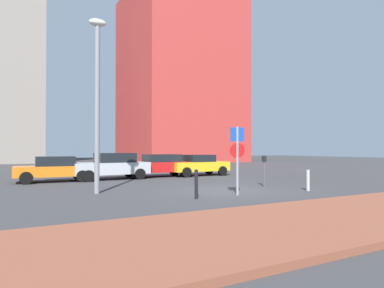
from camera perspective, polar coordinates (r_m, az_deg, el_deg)
ground_plane at (r=14.76m, az=5.53°, el=-7.82°), size 120.00×120.00×0.00m
sidewalk_brick at (r=10.14m, az=26.55°, el=-10.53°), size 40.00×4.17×0.14m
parked_car_orange at (r=19.85m, az=-22.32°, el=-3.86°), size 4.06×2.04×1.39m
parked_car_silver at (r=20.44m, az=-13.48°, el=-3.61°), size 4.49×2.16×1.56m
parked_car_red at (r=21.82m, az=-5.77°, el=-3.56°), size 4.63×2.03×1.45m
parked_car_yellow at (r=22.64m, az=1.12°, el=-3.54°), size 4.07×1.96×1.41m
parking_sign_post at (r=13.17m, az=7.70°, el=-1.37°), size 0.58×0.19×2.66m
parking_meter at (r=16.31m, az=12.14°, el=-3.79°), size 0.18×0.14×1.47m
street_lamp at (r=14.26m, az=-15.77°, el=8.71°), size 0.70×0.36×7.06m
traffic_bollard_near at (r=12.14m, az=0.72°, el=-6.84°), size 0.12×0.12×1.05m
traffic_bollard_mid at (r=15.34m, az=19.08°, el=-5.83°), size 0.14×0.14×0.89m
building_colorful_midrise at (r=51.15m, az=-2.26°, el=11.17°), size 14.77×15.68×24.90m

